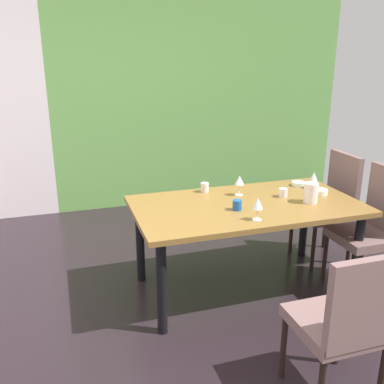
% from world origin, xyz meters
% --- Properties ---
extents(ground_plane, '(6.00, 5.45, 0.02)m').
position_xyz_m(ground_plane, '(0.00, 0.00, -0.01)').
color(ground_plane, black).
extents(garden_window_panel, '(3.73, 0.10, 2.83)m').
position_xyz_m(garden_window_panel, '(1.13, 2.68, 1.41)').
color(garden_window_panel, '#629A49').
rests_on(garden_window_panel, ground_plane).
extents(dining_table, '(1.77, 0.96, 0.74)m').
position_xyz_m(dining_table, '(0.70, 0.34, 0.66)').
color(dining_table, brown).
rests_on(dining_table, ground_plane).
extents(chair_right_far, '(0.44, 0.44, 1.00)m').
position_xyz_m(chair_right_far, '(1.68, 0.62, 0.55)').
color(chair_right_far, '#705552').
rests_on(chair_right_far, ground_plane).
extents(chair_right_near, '(0.44, 0.44, 1.02)m').
position_xyz_m(chair_right_near, '(1.68, 0.06, 0.56)').
color(chair_right_near, '#705552').
rests_on(chair_right_near, ground_plane).
extents(chair_head_near, '(0.44, 0.44, 0.95)m').
position_xyz_m(chair_head_near, '(0.69, -0.94, 0.53)').
color(chair_head_near, '#705552').
rests_on(chair_head_near, ground_plane).
extents(wine_glass_corner, '(0.08, 0.08, 0.17)m').
position_xyz_m(wine_glass_corner, '(0.72, 0.55, 0.87)').
color(wine_glass_corner, silver).
rests_on(wine_glass_corner, dining_table).
extents(wine_glass_south, '(0.07, 0.07, 0.15)m').
position_xyz_m(wine_glass_south, '(1.40, 0.52, 0.85)').
color(wine_glass_south, silver).
rests_on(wine_glass_south, dining_table).
extents(wine_glass_near_shelf, '(0.07, 0.07, 0.16)m').
position_xyz_m(wine_glass_near_shelf, '(0.62, 0.01, 0.86)').
color(wine_glass_near_shelf, silver).
rests_on(wine_glass_near_shelf, dining_table).
extents(serving_bowl_east, '(0.12, 0.12, 0.04)m').
position_xyz_m(serving_bowl_east, '(1.33, 0.63, 0.76)').
color(serving_bowl_east, silver).
rests_on(serving_bowl_east, dining_table).
extents(serving_bowl_north, '(0.12, 0.12, 0.04)m').
position_xyz_m(serving_bowl_north, '(1.38, 0.37, 0.77)').
color(serving_bowl_north, white).
rests_on(serving_bowl_north, dining_table).
extents(cup_left, '(0.07, 0.07, 0.07)m').
position_xyz_m(cup_left, '(1.05, 0.40, 0.78)').
color(cup_left, silver).
rests_on(cup_left, dining_table).
extents(cup_west, '(0.07, 0.07, 0.08)m').
position_xyz_m(cup_west, '(0.57, 0.23, 0.78)').
color(cup_west, '#19519B').
rests_on(cup_west, dining_table).
extents(cup_right, '(0.07, 0.07, 0.08)m').
position_xyz_m(cup_right, '(0.48, 0.71, 0.78)').
color(cup_right, beige).
rests_on(cup_right, dining_table).
extents(pitcher_center, '(0.12, 0.11, 0.16)m').
position_xyz_m(pitcher_center, '(1.18, 0.21, 0.82)').
color(pitcher_center, white).
rests_on(pitcher_center, dining_table).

